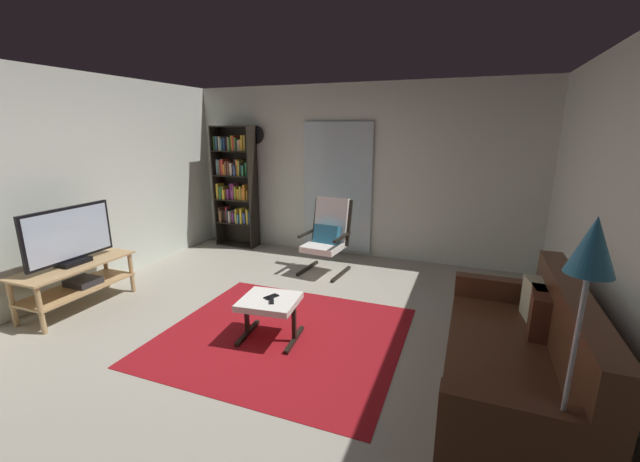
{
  "coord_description": "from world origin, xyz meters",
  "views": [
    {
      "loc": [
        1.69,
        -2.95,
        1.95
      ],
      "look_at": [
        0.15,
        1.05,
        0.83
      ],
      "focal_mm": 22.13,
      "sensor_mm": 36.0,
      "label": 1
    }
  ],
  "objects_px": {
    "bookshelf_near_tv": "(236,183)",
    "leather_sofa": "(520,360)",
    "television": "(70,237)",
    "cell_phone": "(271,297)",
    "wall_clock": "(256,135)",
    "tv_remote": "(272,300)",
    "lounge_armchair": "(327,234)",
    "ottoman": "(270,306)",
    "tv_stand": "(77,279)",
    "floor_lamp_by_sofa": "(587,278)"
  },
  "relations": [
    {
      "from": "bookshelf_near_tv",
      "to": "leather_sofa",
      "type": "height_order",
      "value": "bookshelf_near_tv"
    },
    {
      "from": "television",
      "to": "cell_phone",
      "type": "relative_size",
      "value": 7.13
    },
    {
      "from": "cell_phone",
      "to": "wall_clock",
      "type": "relative_size",
      "value": 0.48
    },
    {
      "from": "wall_clock",
      "to": "tv_remote",
      "type": "bearing_deg",
      "value": -58.46
    },
    {
      "from": "television",
      "to": "lounge_armchair",
      "type": "height_order",
      "value": "television"
    },
    {
      "from": "bookshelf_near_tv",
      "to": "cell_phone",
      "type": "relative_size",
      "value": 14.24
    },
    {
      "from": "ottoman",
      "to": "cell_phone",
      "type": "xyz_separation_m",
      "value": [
        0.0,
        0.04,
        0.08
      ]
    },
    {
      "from": "cell_phone",
      "to": "wall_clock",
      "type": "distance_m",
      "value": 3.52
    },
    {
      "from": "tv_stand",
      "to": "bookshelf_near_tv",
      "type": "xyz_separation_m",
      "value": [
        0.31,
        2.76,
        0.73
      ]
    },
    {
      "from": "tv_remote",
      "to": "cell_phone",
      "type": "distance_m",
      "value": 0.09
    },
    {
      "from": "bookshelf_near_tv",
      "to": "tv_remote",
      "type": "distance_m",
      "value": 3.41
    },
    {
      "from": "leather_sofa",
      "to": "tv_remote",
      "type": "bearing_deg",
      "value": 178.45
    },
    {
      "from": "bookshelf_near_tv",
      "to": "lounge_armchair",
      "type": "xyz_separation_m",
      "value": [
        1.87,
        -0.64,
        -0.53
      ]
    },
    {
      "from": "cell_phone",
      "to": "wall_clock",
      "type": "xyz_separation_m",
      "value": [
        -1.68,
        2.74,
        1.43
      ]
    },
    {
      "from": "ottoman",
      "to": "tv_remote",
      "type": "bearing_deg",
      "value": -41.94
    },
    {
      "from": "leather_sofa",
      "to": "lounge_armchair",
      "type": "height_order",
      "value": "lounge_armchair"
    },
    {
      "from": "tv_remote",
      "to": "cell_phone",
      "type": "xyz_separation_m",
      "value": [
        -0.04,
        0.08,
        -0.0
      ]
    },
    {
      "from": "tv_remote",
      "to": "wall_clock",
      "type": "distance_m",
      "value": 3.6
    },
    {
      "from": "leather_sofa",
      "to": "wall_clock",
      "type": "xyz_separation_m",
      "value": [
        -3.79,
        2.87,
        1.54
      ]
    },
    {
      "from": "leather_sofa",
      "to": "cell_phone",
      "type": "height_order",
      "value": "leather_sofa"
    },
    {
      "from": "tv_stand",
      "to": "tv_remote",
      "type": "relative_size",
      "value": 8.38
    },
    {
      "from": "television",
      "to": "wall_clock",
      "type": "height_order",
      "value": "wall_clock"
    },
    {
      "from": "television",
      "to": "bookshelf_near_tv",
      "type": "xyz_separation_m",
      "value": [
        0.31,
        2.77,
        0.25
      ]
    },
    {
      "from": "bookshelf_near_tv",
      "to": "ottoman",
      "type": "height_order",
      "value": "bookshelf_near_tv"
    },
    {
      "from": "tv_stand",
      "to": "floor_lamp_by_sofa",
      "type": "distance_m",
      "value": 4.69
    },
    {
      "from": "lounge_armchair",
      "to": "tv_remote",
      "type": "relative_size",
      "value": 7.1
    },
    {
      "from": "tv_stand",
      "to": "bookshelf_near_tv",
      "type": "distance_m",
      "value": 2.87
    },
    {
      "from": "tv_remote",
      "to": "floor_lamp_by_sofa",
      "type": "height_order",
      "value": "floor_lamp_by_sofa"
    },
    {
      "from": "television",
      "to": "wall_clock",
      "type": "xyz_separation_m",
      "value": [
        0.63,
        2.94,
        1.03
      ]
    },
    {
      "from": "television",
      "to": "tv_remote",
      "type": "height_order",
      "value": "television"
    },
    {
      "from": "leather_sofa",
      "to": "lounge_armchair",
      "type": "xyz_separation_m",
      "value": [
        -2.25,
        2.06,
        0.22
      ]
    },
    {
      "from": "tv_stand",
      "to": "tv_remote",
      "type": "distance_m",
      "value": 2.37
    },
    {
      "from": "wall_clock",
      "to": "floor_lamp_by_sofa",
      "type": "bearing_deg",
      "value": -44.34
    },
    {
      "from": "tv_stand",
      "to": "wall_clock",
      "type": "xyz_separation_m",
      "value": [
        0.64,
        2.93,
        1.51
      ]
    },
    {
      "from": "leather_sofa",
      "to": "lounge_armchair",
      "type": "distance_m",
      "value": 3.06
    },
    {
      "from": "bookshelf_near_tv",
      "to": "leather_sofa",
      "type": "relative_size",
      "value": 1.02
    },
    {
      "from": "floor_lamp_by_sofa",
      "to": "cell_phone",
      "type": "bearing_deg",
      "value": 154.45
    },
    {
      "from": "television",
      "to": "wall_clock",
      "type": "relative_size",
      "value": 3.44
    },
    {
      "from": "television",
      "to": "leather_sofa",
      "type": "height_order",
      "value": "television"
    },
    {
      "from": "leather_sofa",
      "to": "floor_lamp_by_sofa",
      "type": "distance_m",
      "value": 1.35
    },
    {
      "from": "cell_phone",
      "to": "ottoman",
      "type": "bearing_deg",
      "value": -70.27
    },
    {
      "from": "tv_remote",
      "to": "cell_phone",
      "type": "relative_size",
      "value": 1.03
    },
    {
      "from": "bookshelf_near_tv",
      "to": "wall_clock",
      "type": "xyz_separation_m",
      "value": [
        0.33,
        0.17,
        0.78
      ]
    },
    {
      "from": "television",
      "to": "wall_clock",
      "type": "distance_m",
      "value": 3.18
    },
    {
      "from": "tv_stand",
      "to": "tv_remote",
      "type": "xyz_separation_m",
      "value": [
        2.36,
        0.11,
        0.08
      ]
    },
    {
      "from": "bookshelf_near_tv",
      "to": "leather_sofa",
      "type": "xyz_separation_m",
      "value": [
        4.12,
        -2.7,
        -0.75
      ]
    },
    {
      "from": "television",
      "to": "tv_remote",
      "type": "relative_size",
      "value": 6.93
    },
    {
      "from": "tv_stand",
      "to": "leather_sofa",
      "type": "bearing_deg",
      "value": 0.76
    },
    {
      "from": "cell_phone",
      "to": "tv_stand",
      "type": "bearing_deg",
      "value": -151.51
    },
    {
      "from": "leather_sofa",
      "to": "television",
      "type": "bearing_deg",
      "value": -179.08
    }
  ]
}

